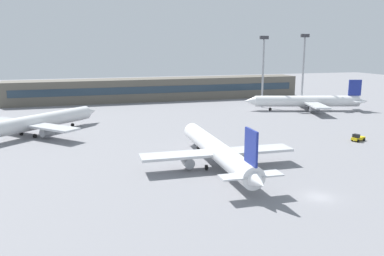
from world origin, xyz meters
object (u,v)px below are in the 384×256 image
at_px(airplane_near, 216,150).
at_px(airplane_mid, 35,122).
at_px(airplane_far, 306,101).
at_px(baggage_tug_yellow, 358,138).
at_px(floodlight_tower_west, 263,67).
at_px(floodlight_tower_east, 303,65).

xyz_separation_m(airplane_near, airplane_mid, (-34.55, 37.59, 0.12)).
relative_size(airplane_mid, airplane_far, 0.79).
height_order(airplane_mid, baggage_tug_yellow, airplane_mid).
bearing_deg(baggage_tug_yellow, airplane_near, -167.28).
distance_m(airplane_far, floodlight_tower_west, 19.51).
distance_m(airplane_mid, floodlight_tower_west, 80.52).
height_order(airplane_far, floodlight_tower_west, floodlight_tower_west).
xyz_separation_m(airplane_mid, airplane_far, (86.77, 14.53, 0.03)).
bearing_deg(airplane_far, baggage_tug_yellow, -107.19).
bearing_deg(airplane_mid, baggage_tug_yellow, -21.46).
distance_m(airplane_near, airplane_mid, 51.06).
bearing_deg(floodlight_tower_west, airplane_mid, -161.34).
bearing_deg(floodlight_tower_west, floodlight_tower_east, -9.25).
height_order(airplane_near, floodlight_tower_west, floodlight_tower_west).
distance_m(airplane_mid, airplane_far, 87.98).
distance_m(airplane_mid, baggage_tug_yellow, 78.85).
xyz_separation_m(airplane_mid, floodlight_tower_west, (75.49, 25.49, 11.57)).
bearing_deg(airplane_far, airplane_mid, -170.49).
relative_size(airplane_near, floodlight_tower_east, 1.57).
xyz_separation_m(airplane_mid, floodlight_tower_east, (90.41, 23.06, 11.94)).
height_order(baggage_tug_yellow, floodlight_tower_west, floodlight_tower_west).
height_order(airplane_mid, airplane_far, airplane_far).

